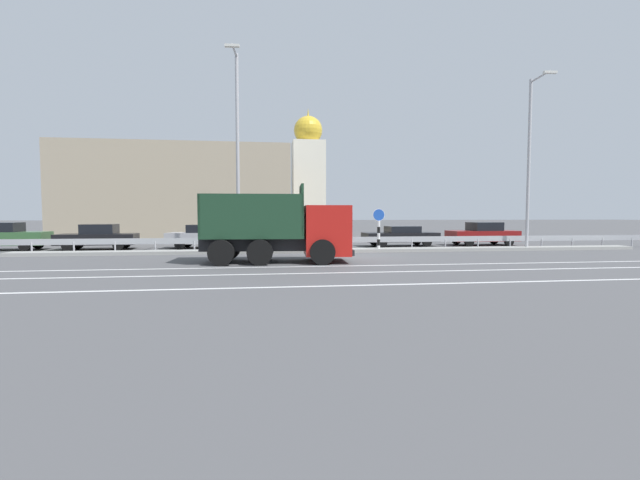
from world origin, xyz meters
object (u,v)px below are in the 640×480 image
street_lamp_1 (237,146)px  parked_car_3 (208,236)px  dump_truck (294,233)px  parked_car_6 (483,234)px  street_lamp_2 (530,157)px  parked_car_4 (309,235)px  parked_car_2 (98,237)px  church_tower (308,176)px  median_road_sign (379,229)px  parked_car_5 (401,236)px  parked_car_1 (4,236)px

street_lamp_1 → parked_car_3: (-2.07, 4.08, -4.86)m
dump_truck → parked_car_6: 15.82m
street_lamp_2 → parked_car_4: street_lamp_2 is taller
dump_truck → street_lamp_1: street_lamp_1 is taller
dump_truck → parked_car_2: size_ratio=1.47×
parked_car_6 → church_tower: size_ratio=0.32×
dump_truck → median_road_sign: bearing=135.3°
parked_car_3 → parked_car_4: 6.22m
street_lamp_1 → church_tower: (6.48, 26.22, 0.89)m
median_road_sign → parked_car_6: (8.29, 4.02, -0.46)m
median_road_sign → parked_car_4: (-3.47, 3.80, -0.46)m
dump_truck → parked_car_6: (13.28, 8.58, -0.47)m
dump_truck → street_lamp_2: bearing=111.2°
dump_truck → parked_car_3: size_ratio=1.31×
dump_truck → street_lamp_1: bearing=-146.0°
dump_truck → street_lamp_2: (13.93, 4.60, 4.13)m
parked_car_2 → parked_car_5: (18.49, 0.35, -0.06)m
dump_truck → median_road_sign: dump_truck is taller
street_lamp_2 → parked_car_2: 25.53m
parked_car_3 → parked_car_6: 17.98m
street_lamp_2 → parked_car_1: size_ratio=2.12×
parked_car_4 → street_lamp_1: bearing=-50.2°
median_road_sign → street_lamp_2: (8.94, 0.04, 4.14)m
median_road_sign → parked_car_2: median_road_sign is taller
street_lamp_1 → parked_car_6: size_ratio=2.30×
dump_truck → parked_car_2: 13.65m
dump_truck → church_tower: (3.86, 30.57, 5.25)m
parked_car_1 → parked_car_3: (11.39, 0.11, -0.06)m
parked_car_3 → church_tower: bearing=163.4°
parked_car_1 → parked_car_6: 29.38m
dump_truck → street_lamp_1: (-2.62, 4.35, 4.36)m
dump_truck → parked_car_6: size_ratio=1.44×
median_road_sign → parked_car_2: bearing=167.2°
parked_car_4 → church_tower: church_tower is taller
street_lamp_1 → parked_car_5: bearing=22.3°
street_lamp_1 → parked_car_4: 7.52m
median_road_sign → parked_car_3: bearing=158.2°
parked_car_4 → church_tower: (2.34, 22.21, 5.72)m
street_lamp_1 → church_tower: size_ratio=0.73×
parked_car_3 → parked_car_4: parked_car_4 is taller
parked_car_4 → parked_car_5: 6.05m
parked_car_5 → parked_car_1: bearing=87.3°
parked_car_5 → church_tower: size_ratio=0.35×
street_lamp_1 → parked_car_4: size_ratio=2.25×
street_lamp_1 → parked_car_6: 17.15m
parked_car_6 → street_lamp_1: bearing=104.7°
street_lamp_2 → church_tower: bearing=111.2°
parked_car_5 → median_road_sign: bearing=143.8°
dump_truck → street_lamp_1: 6.69m
street_lamp_2 → parked_car_1: (-30.02, 3.72, -4.57)m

